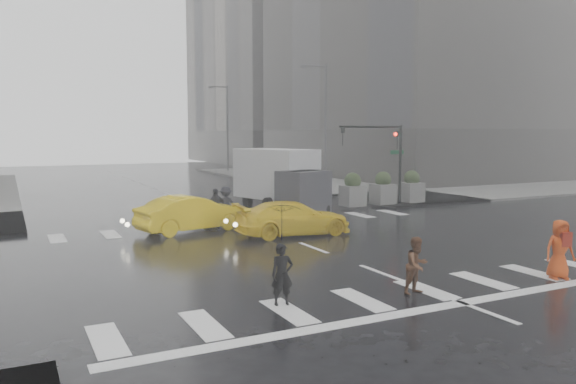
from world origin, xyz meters
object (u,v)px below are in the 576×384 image
taxi_mid (192,213)px  box_truck (283,179)px  traffic_signal_pole (386,149)px  pedestrian_brown (417,265)px  pedestrian_orange (560,249)px

taxi_mid → box_truck: box_truck is taller
traffic_signal_pole → pedestrian_brown: 17.22m
traffic_signal_pole → box_truck: size_ratio=0.74×
pedestrian_brown → taxi_mid: taxi_mid is taller
pedestrian_brown → taxi_mid: bearing=92.0°
pedestrian_orange → box_truck: size_ratio=0.27×
taxi_mid → pedestrian_brown: bearing=-179.8°
traffic_signal_pole → pedestrian_orange: 15.80m
pedestrian_brown → taxi_mid: (-2.40, 11.36, 0.02)m
pedestrian_orange → taxi_mid: size_ratio=0.37×
pedestrian_orange → box_truck: bearing=116.7°
box_truck → taxi_mid: bearing=-166.9°
box_truck → pedestrian_brown: bearing=-120.1°
pedestrian_brown → traffic_signal_pole: bearing=46.4°
taxi_mid → pedestrian_orange: bearing=-161.9°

